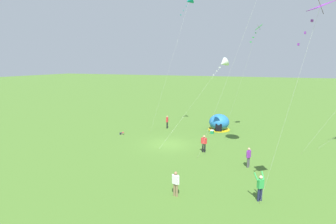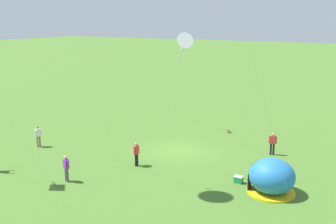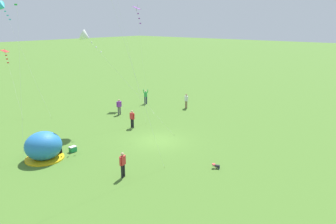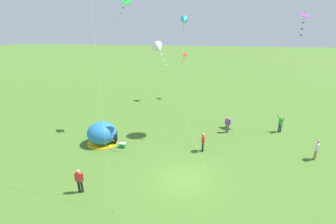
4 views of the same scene
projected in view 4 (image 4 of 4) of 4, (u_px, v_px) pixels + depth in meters
ground_plane at (185, 178)px, 16.24m from camera, size 300.00×300.00×0.00m
popup_tent at (102, 134)px, 21.02m from camera, size 2.81×2.81×2.10m
cooler_box at (123, 145)px, 20.50m from camera, size 0.54×0.38×0.44m
person_near_tent at (317, 149)px, 18.35m from camera, size 0.34×0.57×1.72m
person_center_field at (228, 124)px, 23.29m from camera, size 0.56×0.36×1.72m
person_far_back at (203, 141)px, 19.62m from camera, size 0.27×0.59×1.72m
person_watching_sky at (79, 180)px, 14.56m from camera, size 0.58×0.31×1.72m
person_flying_kite at (281, 123)px, 23.39m from camera, size 0.69×0.71×1.89m
kite_purple at (304, 19)px, 21.70m from camera, size 1.34×2.81×11.89m
kite_white at (159, 48)px, 18.53m from camera, size 5.65×6.10×9.29m
kite_red at (184, 57)px, 33.54m from camera, size 2.22×6.43×6.93m
kite_cyan at (184, 20)px, 31.10m from camera, size 1.22×7.26×12.07m
kite_green at (125, 6)px, 20.77m from camera, size 3.35×4.09×12.95m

